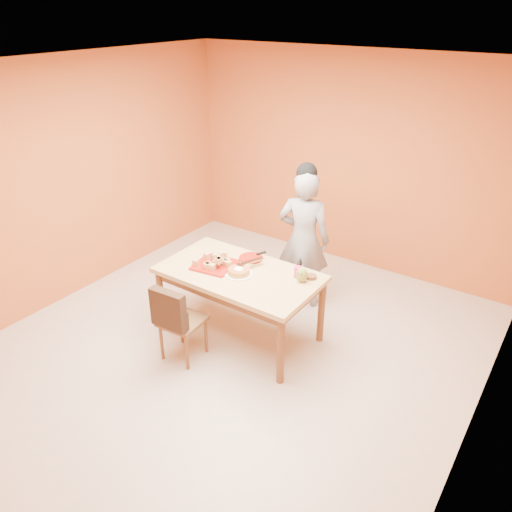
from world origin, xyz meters
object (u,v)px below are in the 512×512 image
Objects in this scene: egg_ornament at (302,275)px; magenta_glass at (298,272)px; person at (304,240)px; sponge_cake at (239,271)px; dining_chair at (181,320)px; red_dinner_plate at (251,258)px; dining_table at (239,280)px; checker_tin at (311,277)px; pastry_platter at (215,265)px.

egg_ornament reaches higher than magenta_glass.
sponge_cake is (-0.17, -0.98, -0.00)m from person.
red_dinner_plate is at bearing 74.74° from dining_chair.
person reaches higher than red_dinner_plate.
egg_ornament is (0.58, 0.23, 0.04)m from sponge_cake.
red_dinner_plate is at bearing 102.82° from dining_table.
checker_tin is at bearing 28.76° from sponge_cake.
sponge_cake is at bearing -74.68° from red_dinner_plate.
person reaches higher than dining_table.
sponge_cake reaches higher than checker_tin.
person reaches higher than dining_chair.
magenta_glass is (0.60, -0.06, 0.05)m from red_dinner_plate.
red_dinner_plate is at bearing 105.32° from sponge_cake.
checker_tin reaches higher than pastry_platter.
dining_chair is 1.22m from magenta_glass.
red_dinner_plate reaches higher than dining_table.
checker_tin is at bearing 19.89° from pastry_platter.
pastry_platter is 3.59× the size of checker_tin.
dining_chair reaches higher than dining_table.
pastry_platter is 0.99m from checker_tin.
egg_ornament reaches higher than checker_tin.
dining_chair is 5.68× the size of egg_ornament.
dining_table is at bearing 62.32° from person.
magenta_glass is (0.53, 0.24, 0.15)m from dining_table.
pastry_platter is at bearing -166.67° from egg_ornament.
egg_ornament is 1.38× the size of checker_tin.
checker_tin is (0.62, 0.34, -0.02)m from sponge_cake.
checker_tin is at bearing 24.50° from dining_table.
dining_table is 0.72m from checker_tin.
checker_tin reaches higher than dining_table.
egg_ornament reaches higher than dining_table.
dining_chair is 3.30× the size of red_dinner_plate.
person reaches higher than checker_tin.
sponge_cake is at bearing -159.26° from egg_ornament.
magenta_glass is at bearing -5.40° from red_dinner_plate.
checker_tin is at bearing 41.38° from dining_chair.
pastry_platter is at bearing -121.83° from red_dinner_plate.
sponge_cake reaches higher than dining_table.
sponge_cake is 1.44× the size of egg_ornament.
dining_table is 6.30× the size of red_dinner_plate.
red_dinner_plate is (-0.07, 0.30, 0.10)m from dining_table.
person is at bearing 115.35° from magenta_glass.
red_dinner_plate is 0.36m from sponge_cake.
dining_table is at bearing -155.50° from checker_tin.
pastry_platter is 0.86m from magenta_glass.
magenta_glass reaches higher than pastry_platter.
dining_chair is 0.52× the size of person.
pastry_platter is at bearing 48.22° from person.
sponge_cake is (0.09, -0.35, 0.03)m from red_dinner_plate.
red_dinner_plate is 0.69m from egg_ornament.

